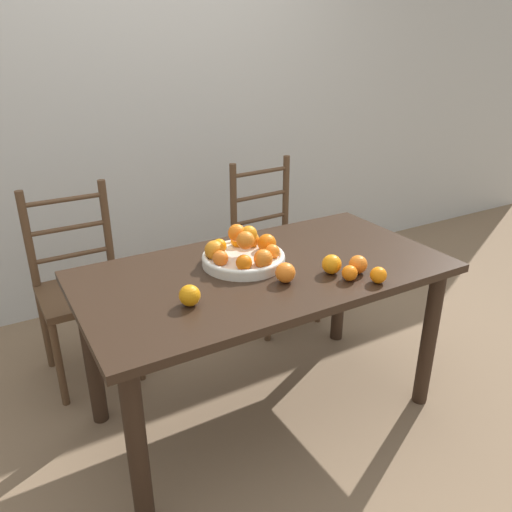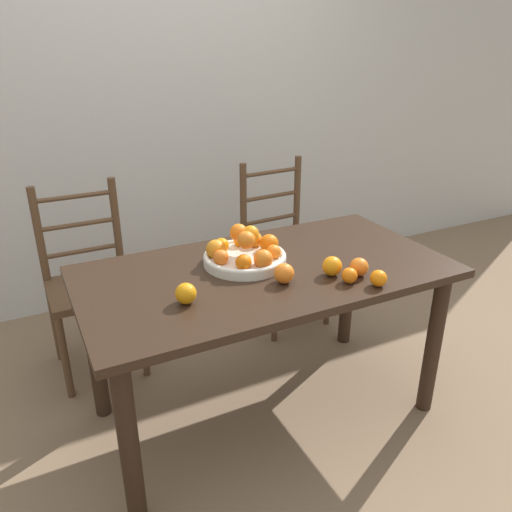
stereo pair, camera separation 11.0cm
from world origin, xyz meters
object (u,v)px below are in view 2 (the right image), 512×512
object	(u,v)px
fruit_bowl	(245,253)
orange_loose_2	(378,278)
orange_loose_4	(332,266)
orange_loose_1	(284,273)
chair_left	(91,286)
orange_loose_5	(359,267)
chair_right	(282,248)
orange_loose_0	(349,275)
orange_loose_3	(186,294)

from	to	relation	value
fruit_bowl	orange_loose_2	size ratio (longest dim) A/B	5.36
orange_loose_4	orange_loose_1	bearing A→B (deg)	172.36
chair_left	orange_loose_5	bearing A→B (deg)	-47.03
fruit_bowl	chair_left	distance (m)	0.92
orange_loose_4	orange_loose_5	distance (m)	0.11
fruit_bowl	chair_right	size ratio (longest dim) A/B	0.36
fruit_bowl	chair_right	distance (m)	0.92
fruit_bowl	orange_loose_1	bearing A→B (deg)	-76.32
orange_loose_0	orange_loose_5	xyz separation A→B (m)	(0.07, 0.04, 0.01)
orange_loose_4	chair_right	world-z (taller)	chair_right
fruit_bowl	orange_loose_1	world-z (taller)	fruit_bowl
orange_loose_2	orange_loose_5	xyz separation A→B (m)	(-0.01, 0.11, 0.00)
orange_loose_1	fruit_bowl	bearing A→B (deg)	103.68
orange_loose_4	chair_left	world-z (taller)	chair_left
orange_loose_1	chair_right	xyz separation A→B (m)	(0.50, 0.89, -0.32)
orange_loose_1	chair_right	distance (m)	1.07
chair_left	chair_right	size ratio (longest dim) A/B	1.00
orange_loose_4	orange_loose_2	bearing A→B (deg)	-56.76
orange_loose_4	chair_right	xyz separation A→B (m)	(0.29, 0.92, -0.32)
fruit_bowl	orange_loose_5	distance (m)	0.48
orange_loose_1	orange_loose_3	world-z (taller)	orange_loose_1
orange_loose_5	chair_left	world-z (taller)	chair_left
orange_loose_0	orange_loose_2	size ratio (longest dim) A/B	0.95
fruit_bowl	orange_loose_2	xyz separation A→B (m)	(0.37, -0.42, -0.01)
orange_loose_1	orange_loose_2	distance (m)	0.36
orange_loose_5	chair_right	distance (m)	1.04
orange_loose_0	orange_loose_4	xyz separation A→B (m)	(-0.02, 0.09, 0.01)
orange_loose_0	orange_loose_5	world-z (taller)	orange_loose_5
orange_loose_5	orange_loose_4	bearing A→B (deg)	151.64
orange_loose_0	orange_loose_4	bearing A→B (deg)	103.88
orange_loose_2	chair_left	size ratio (longest dim) A/B	0.07
orange_loose_0	orange_loose_1	world-z (taller)	orange_loose_1
chair_left	chair_right	bearing A→B (deg)	-0.62
orange_loose_4	chair_left	size ratio (longest dim) A/B	0.08
fruit_bowl	orange_loose_4	world-z (taller)	fruit_bowl
orange_loose_4	chair_left	xyz separation A→B (m)	(-0.83, 0.92, -0.32)
chair_right	orange_loose_4	bearing A→B (deg)	-111.36
orange_loose_2	orange_loose_5	bearing A→B (deg)	95.19
orange_loose_2	orange_loose_3	xyz separation A→B (m)	(-0.71, 0.20, 0.01)
orange_loose_3	orange_loose_5	bearing A→B (deg)	-7.56
orange_loose_2	orange_loose_0	bearing A→B (deg)	138.88
chair_left	orange_loose_3	bearing A→B (deg)	-76.30
orange_loose_0	orange_loose_3	bearing A→B (deg)	168.37
fruit_bowl	orange_loose_3	size ratio (longest dim) A/B	4.52
fruit_bowl	orange_loose_0	xyz separation A→B (m)	(0.28, -0.35, -0.01)
orange_loose_4	chair_right	size ratio (longest dim) A/B	0.08
fruit_bowl	orange_loose_3	xyz separation A→B (m)	(-0.34, -0.22, -0.01)
orange_loose_5	chair_right	size ratio (longest dim) A/B	0.08
orange_loose_2	chair_right	size ratio (longest dim) A/B	0.07
orange_loose_0	orange_loose_1	bearing A→B (deg)	153.18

